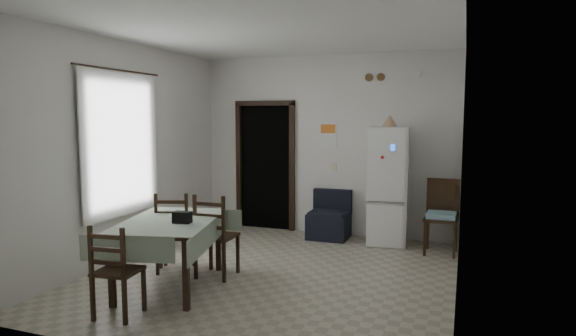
{
  "coord_description": "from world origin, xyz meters",
  "views": [
    {
      "loc": [
        2.14,
        -5.29,
        1.89
      ],
      "look_at": [
        0.0,
        0.5,
        1.25
      ],
      "focal_mm": 30.0,
      "sensor_mm": 36.0,
      "label": 1
    }
  ],
  "objects_px": {
    "corner_chair": "(441,217)",
    "dining_chair_near_head": "(118,270)",
    "dining_chair_far_left": "(176,231)",
    "dining_table": "(171,254)",
    "dining_chair_far_right": "(217,235)",
    "navy_seat": "(329,215)",
    "fridge": "(388,186)"
  },
  "relations": [
    {
      "from": "corner_chair",
      "to": "dining_chair_near_head",
      "type": "xyz_separation_m",
      "value": [
        -2.78,
        -3.31,
        -0.06
      ]
    },
    {
      "from": "corner_chair",
      "to": "dining_chair_near_head",
      "type": "distance_m",
      "value": 4.32
    },
    {
      "from": "corner_chair",
      "to": "dining_chair_far_right",
      "type": "relative_size",
      "value": 1.03
    },
    {
      "from": "fridge",
      "to": "dining_chair_near_head",
      "type": "xyz_separation_m",
      "value": [
        -2.0,
        -3.61,
        -0.43
      ]
    },
    {
      "from": "navy_seat",
      "to": "dining_table",
      "type": "height_order",
      "value": "dining_table"
    },
    {
      "from": "fridge",
      "to": "dining_table",
      "type": "height_order",
      "value": "fridge"
    },
    {
      "from": "dining_table",
      "to": "fridge",
      "type": "bearing_deg",
      "value": 39.94
    },
    {
      "from": "dining_table",
      "to": "dining_chair_far_left",
      "type": "xyz_separation_m",
      "value": [
        -0.28,
        0.53,
        0.12
      ]
    },
    {
      "from": "fridge",
      "to": "corner_chair",
      "type": "xyz_separation_m",
      "value": [
        0.78,
        -0.3,
        -0.36
      ]
    },
    {
      "from": "corner_chair",
      "to": "dining_chair_far_right",
      "type": "distance_m",
      "value": 3.14
    },
    {
      "from": "corner_chair",
      "to": "dining_chair_far_right",
      "type": "xyz_separation_m",
      "value": [
        -2.47,
        -1.93,
        -0.01
      ]
    },
    {
      "from": "dining_table",
      "to": "dining_chair_far_right",
      "type": "relative_size",
      "value": 1.46
    },
    {
      "from": "fridge",
      "to": "navy_seat",
      "type": "height_order",
      "value": "fridge"
    },
    {
      "from": "dining_chair_far_left",
      "to": "navy_seat",
      "type": "bearing_deg",
      "value": -140.98
    },
    {
      "from": "dining_chair_far_left",
      "to": "dining_table",
      "type": "bearing_deg",
      "value": 98.56
    },
    {
      "from": "corner_chair",
      "to": "dining_chair_near_head",
      "type": "relative_size",
      "value": 1.14
    },
    {
      "from": "navy_seat",
      "to": "dining_chair_far_left",
      "type": "xyz_separation_m",
      "value": [
        -1.35,
        -2.22,
        0.12
      ]
    },
    {
      "from": "fridge",
      "to": "dining_chair_far_left",
      "type": "xyz_separation_m",
      "value": [
        -2.27,
        -2.22,
        -0.38
      ]
    },
    {
      "from": "dining_chair_far_right",
      "to": "dining_chair_near_head",
      "type": "relative_size",
      "value": 1.11
    },
    {
      "from": "dining_chair_near_head",
      "to": "corner_chair",
      "type": "bearing_deg",
      "value": -136.9
    },
    {
      "from": "fridge",
      "to": "corner_chair",
      "type": "height_order",
      "value": "fridge"
    },
    {
      "from": "fridge",
      "to": "corner_chair",
      "type": "relative_size",
      "value": 1.7
    },
    {
      "from": "navy_seat",
      "to": "dining_chair_near_head",
      "type": "xyz_separation_m",
      "value": [
        -1.08,
        -3.61,
        0.08
      ]
    },
    {
      "from": "navy_seat",
      "to": "dining_chair_far_left",
      "type": "height_order",
      "value": "dining_chair_far_left"
    },
    {
      "from": "dining_table",
      "to": "dining_chair_far_left",
      "type": "bearing_deg",
      "value": 104.06
    },
    {
      "from": "corner_chair",
      "to": "fridge",
      "type": "bearing_deg",
      "value": 160.61
    },
    {
      "from": "corner_chair",
      "to": "dining_table",
      "type": "xyz_separation_m",
      "value": [
        -2.77,
        -2.44,
        -0.14
      ]
    },
    {
      "from": "fridge",
      "to": "dining_chair_near_head",
      "type": "bearing_deg",
      "value": -122.99
    },
    {
      "from": "dining_table",
      "to": "dining_chair_far_right",
      "type": "bearing_deg",
      "value": 45.25
    },
    {
      "from": "corner_chair",
      "to": "dining_chair_far_left",
      "type": "xyz_separation_m",
      "value": [
        -3.06,
        -1.92,
        -0.02
      ]
    },
    {
      "from": "navy_seat",
      "to": "corner_chair",
      "type": "height_order",
      "value": "corner_chair"
    },
    {
      "from": "fridge",
      "to": "corner_chair",
      "type": "distance_m",
      "value": 0.91
    }
  ]
}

